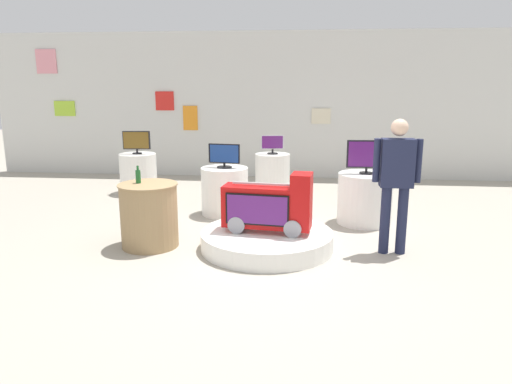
{
  "coord_description": "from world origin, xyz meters",
  "views": [
    {
      "loc": [
        0.47,
        -5.38,
        2.02
      ],
      "look_at": [
        -0.11,
        0.5,
        0.67
      ],
      "focal_mm": 33.2,
      "sensor_mm": 36.0,
      "label": 1
    }
  ],
  "objects_px": {
    "tv_on_right_rear": "(224,156)",
    "tv_on_far_right": "(367,155)",
    "novelty_firetruck_tv": "(269,208)",
    "tv_on_left_rear": "(136,141)",
    "tv_on_center_rear": "(273,144)",
    "bottle_on_side_table": "(138,176)",
    "display_pedestal_far_right": "(365,198)",
    "shopper_browsing_near_truck": "(396,177)",
    "side_table_round": "(149,215)",
    "display_pedestal_right_rear": "(225,191)",
    "main_display_pedestal": "(267,240)",
    "display_pedestal_center_rear": "(272,174)"
  },
  "relations": [
    {
      "from": "display_pedestal_right_rear",
      "to": "tv_on_far_right",
      "type": "height_order",
      "value": "tv_on_far_right"
    },
    {
      "from": "display_pedestal_far_right",
      "to": "side_table_round",
      "type": "relative_size",
      "value": 0.98
    },
    {
      "from": "tv_on_left_rear",
      "to": "tv_on_center_rear",
      "type": "xyz_separation_m",
      "value": [
        2.52,
        0.23,
        -0.05
      ]
    },
    {
      "from": "main_display_pedestal",
      "to": "novelty_firetruck_tv",
      "type": "bearing_deg",
      "value": -24.95
    },
    {
      "from": "tv_on_right_rear",
      "to": "bottle_on_side_table",
      "type": "bearing_deg",
      "value": -117.68
    },
    {
      "from": "novelty_firetruck_tv",
      "to": "tv_on_center_rear",
      "type": "relative_size",
      "value": 2.67
    },
    {
      "from": "bottle_on_side_table",
      "to": "tv_on_far_right",
      "type": "bearing_deg",
      "value": 23.38
    },
    {
      "from": "shopper_browsing_near_truck",
      "to": "novelty_firetruck_tv",
      "type": "bearing_deg",
      "value": 179.93
    },
    {
      "from": "side_table_round",
      "to": "shopper_browsing_near_truck",
      "type": "xyz_separation_m",
      "value": [
        3.02,
        0.04,
        0.54
      ]
    },
    {
      "from": "display_pedestal_center_rear",
      "to": "tv_on_right_rear",
      "type": "height_order",
      "value": "tv_on_right_rear"
    },
    {
      "from": "novelty_firetruck_tv",
      "to": "tv_on_far_right",
      "type": "bearing_deg",
      "value": 43.66
    },
    {
      "from": "display_pedestal_right_rear",
      "to": "bottle_on_side_table",
      "type": "bearing_deg",
      "value": -117.6
    },
    {
      "from": "tv_on_right_rear",
      "to": "shopper_browsing_near_truck",
      "type": "height_order",
      "value": "shopper_browsing_near_truck"
    },
    {
      "from": "display_pedestal_center_rear",
      "to": "display_pedestal_right_rear",
      "type": "relative_size",
      "value": 1.0
    },
    {
      "from": "display_pedestal_right_rear",
      "to": "side_table_round",
      "type": "distance_m",
      "value": 1.76
    },
    {
      "from": "side_table_round",
      "to": "bottle_on_side_table",
      "type": "height_order",
      "value": "bottle_on_side_table"
    },
    {
      "from": "tv_on_center_rear",
      "to": "shopper_browsing_near_truck",
      "type": "xyz_separation_m",
      "value": [
        1.67,
        -3.13,
        0.02
      ]
    },
    {
      "from": "side_table_round",
      "to": "display_pedestal_right_rear",
      "type": "bearing_deg",
      "value": 66.54
    },
    {
      "from": "tv_on_left_rear",
      "to": "tv_on_right_rear",
      "type": "height_order",
      "value": "tv_on_left_rear"
    },
    {
      "from": "display_pedestal_center_rear",
      "to": "display_pedestal_right_rear",
      "type": "bearing_deg",
      "value": -112.65
    },
    {
      "from": "novelty_firetruck_tv",
      "to": "tv_on_far_right",
      "type": "height_order",
      "value": "tv_on_far_right"
    },
    {
      "from": "main_display_pedestal",
      "to": "side_table_round",
      "type": "distance_m",
      "value": 1.52
    },
    {
      "from": "novelty_firetruck_tv",
      "to": "tv_on_right_rear",
      "type": "bearing_deg",
      "value": 117.22
    },
    {
      "from": "tv_on_left_rear",
      "to": "bottle_on_side_table",
      "type": "distance_m",
      "value": 3.09
    },
    {
      "from": "tv_on_far_right",
      "to": "side_table_round",
      "type": "xyz_separation_m",
      "value": [
        -2.84,
        -1.31,
        -0.6
      ]
    },
    {
      "from": "display_pedestal_center_rear",
      "to": "tv_on_center_rear",
      "type": "xyz_separation_m",
      "value": [
        -0.0,
        -0.0,
        0.56
      ]
    },
    {
      "from": "tv_on_left_rear",
      "to": "tv_on_right_rear",
      "type": "distance_m",
      "value": 2.3
    },
    {
      "from": "tv_on_right_rear",
      "to": "display_pedestal_far_right",
      "type": "relative_size",
      "value": 0.62
    },
    {
      "from": "tv_on_far_right",
      "to": "display_pedestal_center_rear",
      "type": "bearing_deg",
      "value": 128.55
    },
    {
      "from": "display_pedestal_right_rear",
      "to": "tv_on_right_rear",
      "type": "xyz_separation_m",
      "value": [
        0.0,
        -0.0,
        0.56
      ]
    },
    {
      "from": "tv_on_left_rear",
      "to": "shopper_browsing_near_truck",
      "type": "distance_m",
      "value": 5.09
    },
    {
      "from": "tv_on_far_right",
      "to": "bottle_on_side_table",
      "type": "relative_size",
      "value": 2.66
    },
    {
      "from": "main_display_pedestal",
      "to": "novelty_firetruck_tv",
      "type": "relative_size",
      "value": 1.47
    },
    {
      "from": "tv_on_left_rear",
      "to": "display_pedestal_center_rear",
      "type": "distance_m",
      "value": 2.61
    },
    {
      "from": "display_pedestal_center_rear",
      "to": "tv_on_center_rear",
      "type": "height_order",
      "value": "tv_on_center_rear"
    },
    {
      "from": "display_pedestal_center_rear",
      "to": "tv_on_far_right",
      "type": "xyz_separation_m",
      "value": [
        1.48,
        -1.86,
        0.64
      ]
    },
    {
      "from": "main_display_pedestal",
      "to": "display_pedestal_far_right",
      "type": "relative_size",
      "value": 2.07
    },
    {
      "from": "novelty_firetruck_tv",
      "to": "tv_on_center_rear",
      "type": "xyz_separation_m",
      "value": [
        -0.15,
        3.13,
        0.4
      ]
    },
    {
      "from": "tv_on_center_rear",
      "to": "shopper_browsing_near_truck",
      "type": "relative_size",
      "value": 0.26
    },
    {
      "from": "tv_on_left_rear",
      "to": "tv_on_center_rear",
      "type": "bearing_deg",
      "value": 5.31
    },
    {
      "from": "display_pedestal_right_rear",
      "to": "bottle_on_side_table",
      "type": "xyz_separation_m",
      "value": [
        -0.83,
        -1.58,
        0.53
      ]
    },
    {
      "from": "main_display_pedestal",
      "to": "tv_on_center_rear",
      "type": "bearing_deg",
      "value": 92.45
    },
    {
      "from": "display_pedestal_far_right",
      "to": "shopper_browsing_near_truck",
      "type": "xyz_separation_m",
      "value": [
        0.18,
        -1.28,
        0.58
      ]
    },
    {
      "from": "shopper_browsing_near_truck",
      "to": "tv_on_left_rear",
      "type": "bearing_deg",
      "value": 145.34
    },
    {
      "from": "tv_on_right_rear",
      "to": "main_display_pedestal",
      "type": "bearing_deg",
      "value": -63.23
    },
    {
      "from": "shopper_browsing_near_truck",
      "to": "tv_on_far_right",
      "type": "bearing_deg",
      "value": 98.12
    },
    {
      "from": "tv_on_right_rear",
      "to": "tv_on_center_rear",
      "type": "bearing_deg",
      "value": 67.39
    },
    {
      "from": "tv_on_right_rear",
      "to": "tv_on_far_right",
      "type": "relative_size",
      "value": 0.85
    },
    {
      "from": "display_pedestal_far_right",
      "to": "bottle_on_side_table",
      "type": "bearing_deg",
      "value": -156.55
    },
    {
      "from": "side_table_round",
      "to": "bottle_on_side_table",
      "type": "bearing_deg",
      "value": 166.38
    }
  ]
}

